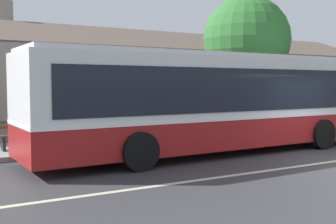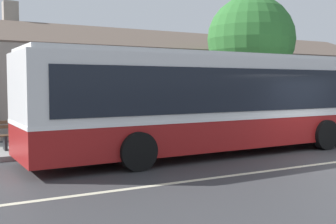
{
  "view_description": "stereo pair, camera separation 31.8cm",
  "coord_description": "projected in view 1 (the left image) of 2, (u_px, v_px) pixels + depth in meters",
  "views": [
    {
      "loc": [
        -10.41,
        -7.85,
        2.2
      ],
      "look_at": [
        -4.15,
        2.94,
        1.36
      ],
      "focal_mm": 45.0,
      "sensor_mm": 36.0,
      "label": 1
    },
    {
      "loc": [
        -10.13,
        -8.01,
        2.2
      ],
      "look_at": [
        -4.15,
        2.94,
        1.36
      ],
      "focal_mm": 45.0,
      "sensor_mm": 36.0,
      "label": 2
    }
  ],
  "objects": [
    {
      "name": "sidewalk_far",
      "position": [
        218.0,
        135.0,
        17.31
      ],
      "size": [
        60.0,
        3.0,
        0.15
      ],
      "primitive_type": "cube",
      "color": "gray",
      "rests_on": "ground"
    },
    {
      "name": "bus_stop_sign",
      "position": [
        299.0,
        97.0,
        18.11
      ],
      "size": [
        0.36,
        0.07,
        2.4
      ],
      "color": "gray",
      "rests_on": "sidewalk_far"
    },
    {
      "name": "community_building",
      "position": [
        149.0,
        87.0,
        23.73
      ],
      "size": [
        27.76,
        8.23,
        6.22
      ],
      "color": "gray",
      "rests_on": "ground"
    },
    {
      "name": "street_tree_primary",
      "position": [
        249.0,
        42.0,
        19.27
      ],
      "size": [
        3.98,
        3.98,
        6.21
      ],
      "color": "#4C3828",
      "rests_on": "ground"
    },
    {
      "name": "transit_bus",
      "position": [
        214.0,
        100.0,
        13.27
      ],
      "size": [
        12.05,
        2.98,
        3.12
      ],
      "color": "maroon",
      "rests_on": "ground"
    },
    {
      "name": "bench_by_building",
      "position": [
        28.0,
        136.0,
        13.18
      ],
      "size": [
        1.82,
        0.51,
        0.94
      ],
      "color": "brown",
      "rests_on": "sidewalk_far"
    }
  ]
}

